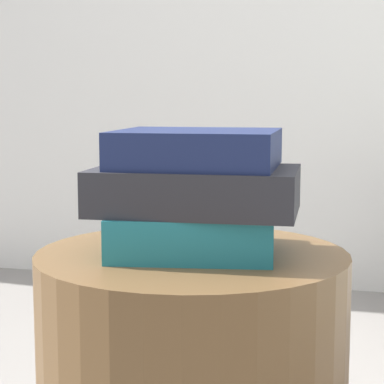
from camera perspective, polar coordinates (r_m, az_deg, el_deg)
book_teal at (r=1.02m, az=0.33°, el=-3.08°), size 0.25×0.24×0.06m
book_charcoal at (r=1.00m, az=0.31°, el=0.16°), size 0.29×0.19×0.06m
book_navy at (r=1.01m, az=0.41°, el=3.46°), size 0.23×0.21×0.05m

